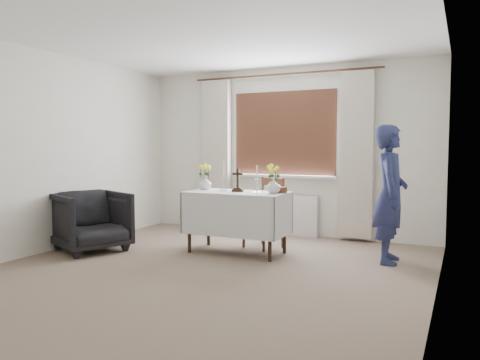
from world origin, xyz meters
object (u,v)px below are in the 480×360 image
Objects in this scene: altar_table at (237,222)px; wooden_cross at (238,180)px; flower_vase_right at (273,186)px; person at (390,194)px; armchair at (91,221)px; wooden_chair at (263,213)px; flower_vase_left at (205,183)px.

wooden_cross is at bearing 81.10° from altar_table.
wooden_cross is 1.64× the size of flower_vase_right.
person reaches higher than flower_vase_right.
person reaches higher than armchair.
armchair is 2.82× the size of wooden_cross.
wooden_cross reaches higher than armchair.
altar_table is at bearing -177.88° from flower_vase_right.
wooden_chair is 1.63m from person.
wooden_cross reaches higher than flower_vase_left.
altar_table is 0.69m from flower_vase_left.
altar_table is 0.67m from flower_vase_right.
flower_vase_left is (-0.50, 0.08, 0.47)m from altar_table.
altar_table is at bearing -44.17° from armchair.
flower_vase_right reaches higher than altar_table.
wooden_chair is at bearing 68.10° from altar_table.
wooden_chair reaches higher than armchair.
wooden_cross is 0.51m from flower_vase_left.
wooden_chair is 3.10× the size of wooden_cross.
flower_vase_left is at bearing 170.47° from altar_table.
person is at bearing 6.10° from flower_vase_left.
wooden_cross is (1.71, 0.71, 0.53)m from armchair.
wooden_cross is (0.00, 0.02, 0.53)m from altar_table.
person is at bearing 16.80° from wooden_chair.
wooden_chair is at bearing 27.23° from flower_vase_left.
person is at bearing 10.46° from altar_table.
wooden_chair is 0.58× the size of person.
flower_vase_right is at bearing -3.88° from flower_vase_left.
person is at bearing -49.87° from armchair.
flower_vase_left reaches higher than wooden_chair.
person is 1.80m from wooden_cross.
flower_vase_left reaches higher than armchair.
armchair is 1.93m from wooden_cross.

